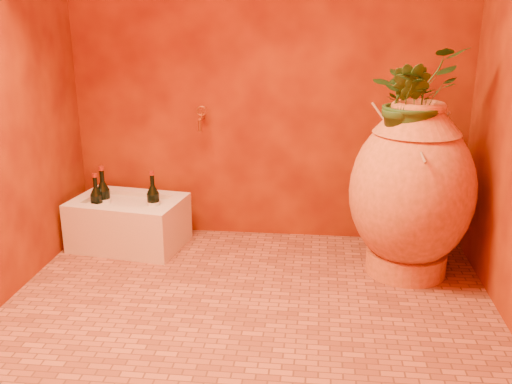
# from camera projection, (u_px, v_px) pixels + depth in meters

# --- Properties ---
(floor) EXTENTS (2.50, 2.50, 0.00)m
(floor) POSITION_uv_depth(u_px,v_px,m) (249.00, 305.00, 2.91)
(floor) COLOR #995132
(floor) RESTS_ON ground
(wall_back) EXTENTS (2.50, 0.02, 2.50)m
(wall_back) POSITION_uv_depth(u_px,v_px,m) (268.00, 43.00, 3.48)
(wall_back) COLOR #500C04
(wall_back) RESTS_ON ground
(amphora) EXTENTS (0.77, 0.77, 0.98)m
(amphora) POSITION_uv_depth(u_px,v_px,m) (412.00, 191.00, 3.14)
(amphora) COLOR #DB743E
(amphora) RESTS_ON floor
(stone_basin) EXTENTS (0.73, 0.56, 0.31)m
(stone_basin) POSITION_uv_depth(u_px,v_px,m) (129.00, 223.00, 3.61)
(stone_basin) COLOR beige
(stone_basin) RESTS_ON floor
(wine_bottle_a) EXTENTS (0.08, 0.08, 0.33)m
(wine_bottle_a) POSITION_uv_depth(u_px,v_px,m) (153.00, 204.00, 3.55)
(wine_bottle_a) COLOR black
(wine_bottle_a) RESTS_ON stone_basin
(wine_bottle_b) EXTENTS (0.08, 0.08, 0.32)m
(wine_bottle_b) POSITION_uv_depth(u_px,v_px,m) (97.00, 205.00, 3.54)
(wine_bottle_b) COLOR black
(wine_bottle_b) RESTS_ON stone_basin
(wine_bottle_c) EXTENTS (0.09, 0.09, 0.35)m
(wine_bottle_c) POSITION_uv_depth(u_px,v_px,m) (104.00, 201.00, 3.58)
(wine_bottle_c) COLOR black
(wine_bottle_c) RESTS_ON stone_basin
(wall_tap) EXTENTS (0.07, 0.14, 0.15)m
(wall_tap) POSITION_uv_depth(u_px,v_px,m) (201.00, 117.00, 3.59)
(wall_tap) COLOR #A36425
(wall_tap) RESTS_ON wall_back
(plant_main) EXTENTS (0.63, 0.62, 0.53)m
(plant_main) POSITION_uv_depth(u_px,v_px,m) (414.00, 98.00, 3.00)
(plant_main) COLOR #234A1A
(plant_main) RESTS_ON amphora
(plant_side) EXTENTS (0.30, 0.29, 0.43)m
(plant_side) POSITION_uv_depth(u_px,v_px,m) (405.00, 105.00, 2.94)
(plant_side) COLOR #234A1A
(plant_side) RESTS_ON amphora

